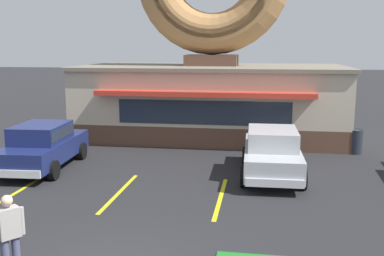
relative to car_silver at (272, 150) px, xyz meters
name	(u,v)px	position (x,y,z in m)	size (l,w,h in m)	color
donut_shop_building	(212,57)	(-2.75, 6.49, 2.87)	(12.30, 6.75, 10.96)	brown
car_silver	(272,150)	(0.00, 0.00, 0.00)	(2.05, 4.60, 1.60)	#B2B5BA
car_navy	(43,144)	(-7.91, -0.28, 0.00)	(2.18, 4.65, 1.60)	navy
pedestrian_blue_sweater_man	(9,233)	(-4.90, -7.51, 0.01)	(0.42, 0.50, 1.60)	#474C66
trash_bin	(355,141)	(3.38, 3.76, -0.37)	(0.57, 0.57, 0.97)	#232833
parking_stripe_left	(25,188)	(-7.46, -2.46, -0.87)	(0.12, 3.60, 0.01)	yellow
parking_stripe_mid_left	(119,192)	(-4.46, -2.46, -0.87)	(0.12, 3.60, 0.01)	yellow
parking_stripe_centre	(220,198)	(-1.46, -2.46, -0.87)	(0.12, 3.60, 0.01)	yellow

